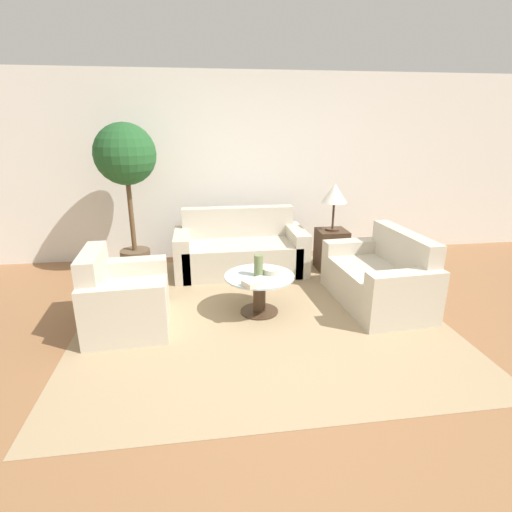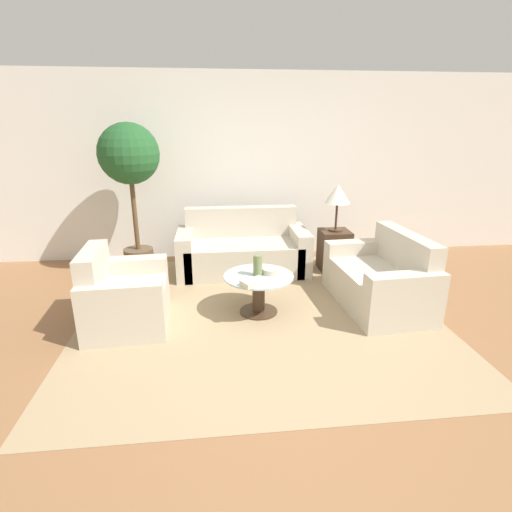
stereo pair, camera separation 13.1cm
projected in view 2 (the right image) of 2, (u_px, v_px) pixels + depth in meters
ground_plane at (277, 353)px, 3.50m from camera, size 14.00×14.00×0.00m
wall_back at (247, 168)px, 5.76m from camera, size 10.00×0.06×2.60m
rug at (259, 312)px, 4.25m from camera, size 3.63×3.48×0.01m
sofa_main at (243, 251)px, 5.40m from camera, size 1.72×0.82×0.82m
armchair at (121, 299)px, 3.93m from camera, size 0.80×0.96×0.79m
loveseat at (383, 281)px, 4.37m from camera, size 0.86×1.36×0.81m
coffee_table at (259, 289)px, 4.17m from camera, size 0.73×0.73×0.42m
side_table at (334, 250)px, 5.40m from camera, size 0.39×0.39×0.55m
table_lamp at (338, 195)px, 5.16m from camera, size 0.33×0.33×0.62m
potted_plant at (130, 166)px, 4.95m from camera, size 0.75×0.75×1.93m
vase at (258, 265)px, 4.08m from camera, size 0.09×0.09×0.22m
bowl at (271, 271)px, 4.16m from camera, size 0.19×0.19×0.06m
book_stack at (254, 282)px, 3.87m from camera, size 0.28×0.24×0.05m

